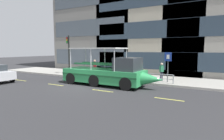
# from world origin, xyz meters

# --- Properties ---
(ground_plane) EXTENTS (120.00, 120.00, 0.00)m
(ground_plane) POSITION_xyz_m (0.00, 0.00, 0.00)
(ground_plane) COLOR #2B2B2D
(sidewalk) EXTENTS (32.00, 4.80, 0.18)m
(sidewalk) POSITION_xyz_m (0.00, 5.60, 0.09)
(sidewalk) COLOR #99968E
(sidewalk) RESTS_ON ground_plane
(curb_edge) EXTENTS (32.00, 0.18, 0.18)m
(curb_edge) POSITION_xyz_m (0.00, 3.11, 0.09)
(curb_edge) COLOR #B2ADA3
(curb_edge) RESTS_ON ground_plane
(lane_centreline) EXTENTS (25.80, 0.12, 0.01)m
(lane_centreline) POSITION_xyz_m (-0.00, -0.92, 0.00)
(lane_centreline) COLOR #DBD64C
(lane_centreline) RESTS_ON ground_plane
(curb_guardrail) EXTENTS (11.93, 0.09, 0.78)m
(curb_guardrail) POSITION_xyz_m (0.66, 3.45, 0.71)
(curb_guardrail) COLOR gray
(curb_guardrail) RESTS_ON sidewalk
(traffic_light_pole) EXTENTS (0.24, 0.46, 4.44)m
(traffic_light_pole) POSITION_xyz_m (-5.30, 4.00, 2.86)
(traffic_light_pole) COLOR black
(traffic_light_pole) RESTS_ON sidewalk
(parking_sign) EXTENTS (0.60, 0.12, 2.60)m
(parking_sign) POSITION_xyz_m (5.94, 4.12, 1.95)
(parking_sign) COLOR #4C4F54
(parking_sign) RESTS_ON sidewalk
(duck_tour_boat) EXTENTS (8.82, 2.55, 3.18)m
(duck_tour_boat) POSITION_xyz_m (1.70, 1.14, 1.04)
(duck_tour_boat) COLOR #2D9351
(duck_tour_boat) RESTS_ON ground_plane
(pedestrian_near_bow) EXTENTS (0.34, 0.38, 1.65)m
(pedestrian_near_bow) POSITION_xyz_m (5.28, 4.60, 1.17)
(pedestrian_near_bow) COLOR #1E2338
(pedestrian_near_bow) RESTS_ON sidewalk
(pedestrian_mid_left) EXTENTS (0.29, 0.47, 1.73)m
(pedestrian_mid_left) POSITION_xyz_m (2.03, 4.97, 1.23)
(pedestrian_mid_left) COLOR #1E2338
(pedestrian_mid_left) RESTS_ON sidewalk
(pedestrian_mid_right) EXTENTS (0.33, 0.39, 1.65)m
(pedestrian_mid_right) POSITION_xyz_m (0.27, 4.78, 1.17)
(pedestrian_mid_right) COLOR black
(pedestrian_mid_right) RESTS_ON sidewalk
(pedestrian_near_stern) EXTENTS (0.48, 0.30, 1.76)m
(pedestrian_near_stern) POSITION_xyz_m (-1.81, 4.18, 1.24)
(pedestrian_near_stern) COLOR black
(pedestrian_near_stern) RESTS_ON sidewalk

